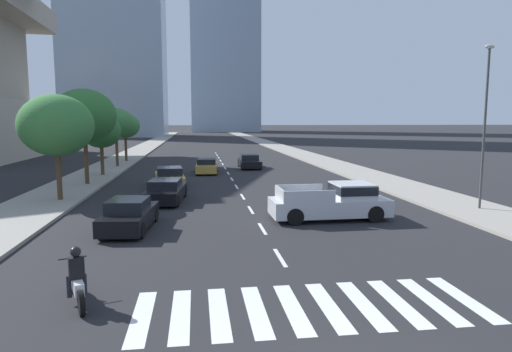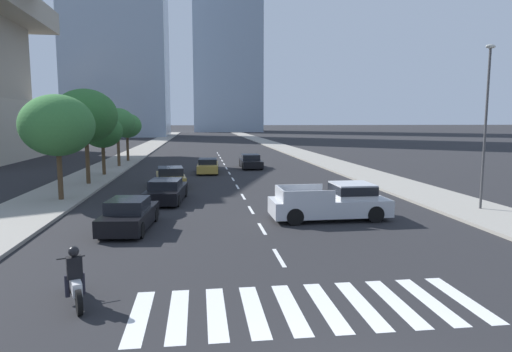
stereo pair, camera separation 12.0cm
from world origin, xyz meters
TOP-DOWN VIEW (x-y plane):
  - sidewalk_east at (11.10, 30.00)m, footprint 4.00×260.00m
  - sidewalk_west at (-11.10, 30.00)m, footprint 4.00×260.00m
  - crosswalk_near at (-0.00, 4.32)m, footprint 8.55×3.00m
  - lane_divider_center at (0.00, 32.32)m, footprint 0.14×50.00m
  - motorcycle_lead at (-5.73, 5.32)m, footprint 1.03×2.06m
  - pickup_truck at (3.60, 13.70)m, footprint 5.45×2.17m
  - sedan_black_0 at (2.33, 36.31)m, footprint 1.95×4.75m
  - sedan_black_1 at (-5.53, 12.89)m, footprint 2.10×4.38m
  - sedan_gold_2 at (-4.57, 25.09)m, footprint 2.33×4.85m
  - sedan_black_3 at (-4.45, 19.24)m, footprint 2.28×4.82m
  - sedan_gold_4 at (-1.83, 32.68)m, footprint 1.97×4.64m
  - street_lamp_east at (11.40, 14.48)m, footprint 0.50×0.24m
  - street_tree_nearest at (-10.30, 19.91)m, footprint 3.99×3.99m
  - street_tree_second at (-10.30, 26.22)m, footprint 4.32×4.32m
  - street_tree_third at (-10.30, 31.47)m, footprint 3.18×3.18m
  - street_tree_fourth at (-10.30, 38.40)m, footprint 3.33×3.33m
  - street_tree_fifth at (-10.30, 44.03)m, footprint 3.13×3.13m
  - office_tower_center_skyline at (8.99, 177.35)m, footprint 26.34×28.58m

SIDE VIEW (x-z plane):
  - lane_divider_center at x=0.00m, z-range 0.00..0.01m
  - crosswalk_near at x=0.00m, z-range 0.00..0.01m
  - sidewalk_east at x=11.10m, z-range 0.00..0.15m
  - sidewalk_west at x=-11.10m, z-range 0.00..0.15m
  - motorcycle_lead at x=-5.73m, z-range -0.16..1.33m
  - sedan_gold_4 at x=-1.83m, z-range -0.04..1.22m
  - sedan_black_0 at x=2.33m, z-range -0.05..1.24m
  - sedan_black_3 at x=-4.45m, z-range -0.05..1.24m
  - sedan_black_1 at x=-5.53m, z-range -0.06..1.28m
  - sedan_gold_2 at x=-4.57m, z-range -0.06..1.30m
  - pickup_truck at x=3.60m, z-range -0.02..1.65m
  - street_tree_third at x=-10.30m, z-range 1.22..6.11m
  - street_tree_fifth at x=-10.30m, z-range 1.38..6.54m
  - street_tree_nearest at x=-10.30m, z-range 1.36..7.18m
  - street_tree_fourth at x=-10.30m, z-range 1.50..7.06m
  - street_lamp_east at x=11.40m, z-range 0.75..8.78m
  - street_tree_second at x=-10.30m, z-range 1.58..8.13m
  - office_tower_center_skyline at x=8.99m, z-range -0.53..85.11m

